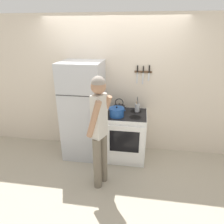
{
  "coord_description": "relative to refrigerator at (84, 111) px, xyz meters",
  "views": [
    {
      "loc": [
        0.53,
        -3.62,
        2.26
      ],
      "look_at": [
        0.06,
        -0.48,
        0.96
      ],
      "focal_mm": 32.0,
      "sensor_mm": 36.0,
      "label": 1
    }
  ],
  "objects": [
    {
      "name": "utensil_jar",
      "position": [
        0.97,
        0.14,
        0.07
      ],
      "size": [
        0.09,
        0.09,
        0.29
      ],
      "color": "#B7BABF",
      "rests_on": "stove_range"
    },
    {
      "name": "ground_plane",
      "position": [
        0.49,
        0.33,
        -0.89
      ],
      "size": [
        14.0,
        14.0,
        0.0
      ],
      "primitive_type": "plane",
      "color": "#B2A893"
    },
    {
      "name": "person",
      "position": [
        0.47,
        -0.8,
        0.09
      ],
      "size": [
        0.36,
        0.42,
        1.73
      ],
      "rotation": [
        0.0,
        0.0,
        1.19
      ],
      "color": "#6B6051",
      "rests_on": "ground_plane"
    },
    {
      "name": "wall_knife_strip",
      "position": [
        1.05,
        0.32,
        0.69
      ],
      "size": [
        0.31,
        0.03,
        0.34
      ],
      "color": "brown"
    },
    {
      "name": "dutch_oven_pot",
      "position": [
        0.63,
        -0.13,
        0.07
      ],
      "size": [
        0.3,
        0.26,
        0.18
      ],
      "color": "#1E4C9E",
      "rests_on": "stove_range"
    },
    {
      "name": "refrigerator",
      "position": [
        0.0,
        0.0,
        0.0
      ],
      "size": [
        0.72,
        0.69,
        1.79
      ],
      "color": "#B7BABF",
      "rests_on": "ground_plane"
    },
    {
      "name": "wall_back",
      "position": [
        0.49,
        0.36,
        0.38
      ],
      "size": [
        10.0,
        0.06,
        2.55
      ],
      "color": "beige",
      "rests_on": "ground_plane"
    },
    {
      "name": "tea_kettle",
      "position": [
        0.64,
        0.14,
        0.06
      ],
      "size": [
        0.25,
        0.2,
        0.24
      ],
      "color": "black",
      "rests_on": "stove_range"
    },
    {
      "name": "stove_range",
      "position": [
        0.79,
        -0.02,
        -0.44
      ],
      "size": [
        0.72,
        0.7,
        0.88
      ],
      "color": "white",
      "rests_on": "ground_plane"
    }
  ]
}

